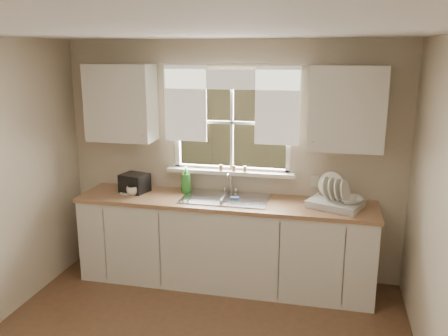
% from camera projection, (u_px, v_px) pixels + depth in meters
% --- Properties ---
extents(room_walls, '(3.62, 4.02, 2.50)m').
position_uv_depth(room_walls, '(165.00, 232.00, 3.08)').
color(room_walls, beige).
rests_on(room_walls, ground).
extents(ceiling, '(3.60, 4.00, 0.02)m').
position_uv_depth(ceiling, '(163.00, 30.00, 2.84)').
color(ceiling, silver).
rests_on(ceiling, room_walls).
extents(window, '(1.38, 0.16, 1.06)m').
position_uv_depth(window, '(231.00, 138.00, 4.97)').
color(window, white).
rests_on(window, room_walls).
extents(curtains, '(1.50, 0.03, 0.81)m').
position_uv_depth(curtains, '(231.00, 96.00, 4.82)').
color(curtains, white).
rests_on(curtains, room_walls).
extents(base_cabinets, '(3.00, 0.62, 0.87)m').
position_uv_depth(base_cabinets, '(225.00, 243.00, 4.92)').
color(base_cabinets, silver).
rests_on(base_cabinets, ground).
extents(countertop, '(3.04, 0.65, 0.04)m').
position_uv_depth(countertop, '(225.00, 202.00, 4.81)').
color(countertop, '#9C714E').
rests_on(countertop, base_cabinets).
extents(upper_cabinet_left, '(0.70, 0.33, 0.80)m').
position_uv_depth(upper_cabinet_left, '(121.00, 103.00, 4.97)').
color(upper_cabinet_left, silver).
rests_on(upper_cabinet_left, room_walls).
extents(upper_cabinet_right, '(0.70, 0.33, 0.80)m').
position_uv_depth(upper_cabinet_right, '(347.00, 109.00, 4.47)').
color(upper_cabinet_right, silver).
rests_on(upper_cabinet_right, room_walls).
extents(wall_outlet, '(0.08, 0.01, 0.12)m').
position_uv_depth(wall_outlet, '(315.00, 181.00, 4.87)').
color(wall_outlet, beige).
rests_on(wall_outlet, room_walls).
extents(sill_jars, '(0.30, 0.04, 0.06)m').
position_uv_depth(sill_jars, '(233.00, 168.00, 4.98)').
color(sill_jars, brown).
rests_on(sill_jars, window).
extents(backyard, '(20.00, 10.00, 6.13)m').
position_uv_depth(backyard, '(318.00, 1.00, 10.45)').
color(backyard, '#335421').
rests_on(backyard, ground).
extents(sink, '(0.88, 0.52, 0.40)m').
position_uv_depth(sink, '(225.00, 206.00, 4.86)').
color(sink, '#B7B7BC').
rests_on(sink, countertop).
extents(dish_rack, '(0.59, 0.52, 0.31)m').
position_uv_depth(dish_rack, '(335.00, 200.00, 4.58)').
color(dish_rack, silver).
rests_on(dish_rack, countertop).
extents(bowl, '(0.29, 0.29, 0.06)m').
position_uv_depth(bowl, '(350.00, 200.00, 4.50)').
color(bowl, beige).
rests_on(bowl, dish_rack).
extents(soap_bottle_a, '(0.13, 0.13, 0.28)m').
position_uv_depth(soap_bottle_a, '(186.00, 180.00, 5.03)').
color(soap_bottle_a, green).
rests_on(soap_bottle_a, countertop).
extents(soap_bottle_b, '(0.10, 0.10, 0.17)m').
position_uv_depth(soap_bottle_b, '(134.00, 182.00, 5.12)').
color(soap_bottle_b, '#303EB5').
rests_on(soap_bottle_b, countertop).
extents(soap_bottle_c, '(0.17, 0.17, 0.18)m').
position_uv_depth(soap_bottle_c, '(133.00, 180.00, 5.20)').
color(soap_bottle_c, '#F1E4C7').
rests_on(soap_bottle_c, countertop).
extents(saucer, '(0.17, 0.17, 0.01)m').
position_uv_depth(saucer, '(128.00, 193.00, 5.03)').
color(saucer, white).
rests_on(saucer, countertop).
extents(cup, '(0.13, 0.13, 0.10)m').
position_uv_depth(cup, '(132.00, 191.00, 4.95)').
color(cup, silver).
rests_on(cup, countertop).
extents(black_appliance, '(0.31, 0.29, 0.20)m').
position_uv_depth(black_appliance, '(135.00, 183.00, 5.06)').
color(black_appliance, black).
rests_on(black_appliance, countertop).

